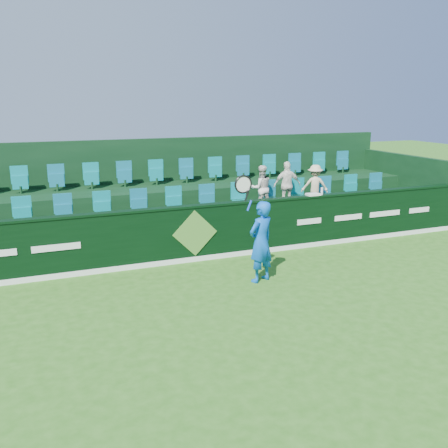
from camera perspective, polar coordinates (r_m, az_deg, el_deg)
name	(u,v)px	position (r m, az deg, el deg)	size (l,w,h in m)	color
ground	(270,330)	(8.58, 5.27, -11.96)	(60.00, 60.00, 0.00)	#296217
sponsor_hoarding	(194,233)	(11.81, -3.50, -1.05)	(16.00, 0.25, 1.35)	black
stand_tier_front	(180,233)	(12.90, -5.04, -1.03)	(16.00, 2.00, 0.80)	black
stand_tier_back	(161,209)	(14.62, -7.25, 1.73)	(16.00, 1.80, 1.30)	black
stand_rear	(156,187)	(14.93, -7.76, 4.20)	(16.00, 4.10, 2.60)	black
seat_row_front	(175,203)	(13.11, -5.62, 2.35)	(13.50, 0.50, 0.60)	#126B83
seat_row_back	(157,175)	(14.73, -7.66, 5.57)	(13.50, 0.50, 0.60)	#126B83
tennis_player	(261,241)	(10.43, 4.21, -1.95)	(1.08, 0.62, 2.37)	blue
spectator_left	(261,188)	(13.53, 4.27, 4.11)	(0.60, 0.47, 1.23)	silver
spectator_middle	(287,185)	(13.88, 7.22, 4.44)	(0.76, 0.32, 1.30)	white
spectator_right	(315,185)	(14.35, 10.33, 4.36)	(0.75, 0.43, 1.17)	beige
towel	(313,194)	(13.02, 10.14, 3.35)	(0.35, 0.22, 0.05)	white
drinks_bottle	(322,191)	(13.15, 11.13, 3.72)	(0.06, 0.06, 0.19)	silver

